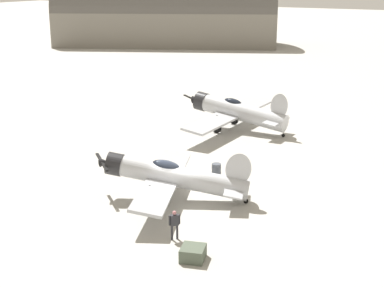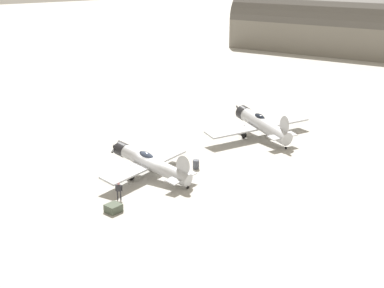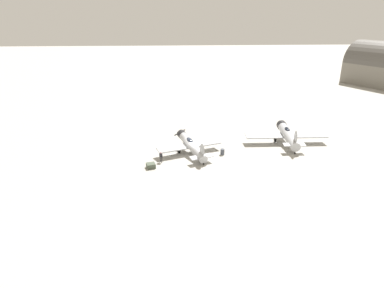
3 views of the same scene
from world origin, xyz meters
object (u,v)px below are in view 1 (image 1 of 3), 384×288
at_px(airplane_mid_apron, 236,111).
at_px(fuel_drum, 216,170).
at_px(ground_crew_mechanic, 175,222).
at_px(equipment_crate, 193,253).
at_px(airplane_foreground, 172,176).

distance_m(airplane_mid_apron, fuel_drum, 11.98).
bearing_deg(airplane_mid_apron, ground_crew_mechanic, 107.99).
height_order(ground_crew_mechanic, equipment_crate, ground_crew_mechanic).
xyz_separation_m(equipment_crate, fuel_drum, (10.75, 4.10, 0.12)).
distance_m(airplane_foreground, ground_crew_mechanic, 5.36).
xyz_separation_m(airplane_foreground, equipment_crate, (-5.90, -4.67, -1.16)).
relative_size(airplane_mid_apron, equipment_crate, 9.53).
xyz_separation_m(airplane_foreground, ground_crew_mechanic, (-4.51, -2.84, -0.53)).
bearing_deg(ground_crew_mechanic, equipment_crate, -175.38).
bearing_deg(airplane_foreground, airplane_mid_apron, -99.72).
bearing_deg(equipment_crate, airplane_foreground, 38.32).
xyz_separation_m(ground_crew_mechanic, equipment_crate, (-1.39, -1.82, -0.63)).
bearing_deg(airplane_mid_apron, airplane_foreground, 102.89).
bearing_deg(airplane_foreground, ground_crew_mechanic, 101.34).
distance_m(equipment_crate, fuel_drum, 11.51).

